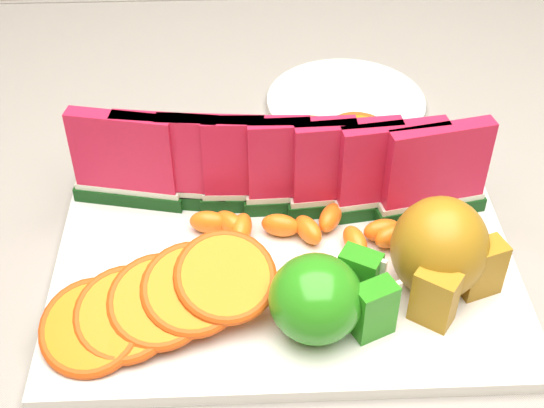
{
  "coord_description": "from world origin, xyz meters",
  "views": [
    {
      "loc": [
        0.0,
        -0.49,
        1.24
      ],
      "look_at": [
        0.02,
        0.0,
        0.81
      ],
      "focal_mm": 50.0,
      "sensor_mm": 36.0,
      "label": 1
    }
  ],
  "objects_px": {
    "apple_cluster": "(325,298)",
    "pear_cluster": "(442,252)",
    "platter": "(285,255)",
    "side_plate": "(346,103)"
  },
  "relations": [
    {
      "from": "platter",
      "to": "pear_cluster",
      "type": "bearing_deg",
      "value": -20.28
    },
    {
      "from": "apple_cluster",
      "to": "side_plate",
      "type": "height_order",
      "value": "apple_cluster"
    },
    {
      "from": "apple_cluster",
      "to": "platter",
      "type": "bearing_deg",
      "value": 106.74
    },
    {
      "from": "apple_cluster",
      "to": "side_plate",
      "type": "relative_size",
      "value": 0.43
    },
    {
      "from": "platter",
      "to": "apple_cluster",
      "type": "relative_size",
      "value": 3.9
    },
    {
      "from": "side_plate",
      "to": "platter",
      "type": "bearing_deg",
      "value": -108.82
    },
    {
      "from": "apple_cluster",
      "to": "pear_cluster",
      "type": "height_order",
      "value": "pear_cluster"
    },
    {
      "from": "platter",
      "to": "side_plate",
      "type": "bearing_deg",
      "value": 71.18
    },
    {
      "from": "pear_cluster",
      "to": "side_plate",
      "type": "distance_m",
      "value": 0.3
    },
    {
      "from": "apple_cluster",
      "to": "pear_cluster",
      "type": "bearing_deg",
      "value": 22.22
    }
  ]
}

